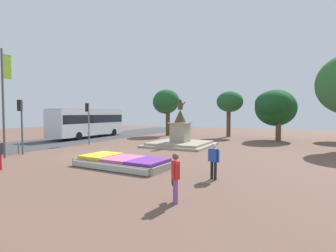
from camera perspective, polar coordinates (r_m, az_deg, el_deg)
The scene contains 14 objects.
ground_plane at distance 18.62m, azimuth -13.97°, elevation -6.31°, with size 77.37×77.37×0.00m, color brown.
street_asphalt_strip at distance 26.42m, azimuth -31.29°, elevation -3.96°, with size 7.91×67.70×0.01m, color #3D3D42.
flower_planter at distance 14.64m, azimuth -9.91°, elevation -7.77°, with size 5.42×2.87×0.55m.
statue_monument at distance 23.35m, azimuth 2.67°, elevation -2.69°, with size 5.46×5.46×4.17m.
traffic_light_near_crossing at distance 21.25m, azimuth -29.38°, elevation 1.85°, with size 0.41×0.30×3.88m.
traffic_light_mid_block at distance 25.70m, azimuth -17.01°, elevation 2.07°, with size 0.42×0.31×3.87m.
banner_pole at distance 20.12m, azimuth -32.18°, elevation 4.88°, with size 0.14×0.72×7.09m.
city_bus at distance 32.85m, azimuth -16.96°, elevation 0.96°, with size 2.90×10.69×3.39m.
pedestrian_with_handbag at distance 8.65m, azimuth 1.61°, elevation -10.63°, with size 0.50×0.64×1.62m.
pedestrian_near_planter at distance 11.74m, azimuth 9.91°, elevation -7.04°, with size 0.55×0.32×1.61m.
kerb_bollard_mid_a at distance 21.86m, azimuth -29.75°, elevation -4.15°, with size 0.14×0.14×0.79m.
park_tree_far_left at distance 32.96m, azimuth 13.38°, elevation 5.20°, with size 3.19×3.16×5.60m.
park_tree_behind_statue at distance 30.65m, azimuth 22.25°, elevation 3.93°, with size 4.35×5.27×5.50m.
park_tree_far_right at distance 34.35m, azimuth -0.42°, elevation 5.37°, with size 3.75×4.00×6.00m.
Camera 1 is at (11.92, -14.01, 2.91)m, focal length 28.00 mm.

